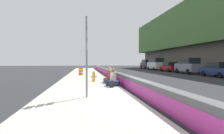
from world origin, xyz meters
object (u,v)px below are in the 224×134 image
object	(u,v)px
seated_person_rear	(109,77)
backpack	(112,84)
parked_car_midline	(170,67)
parked_car_fourth	(188,66)
parked_car_far	(156,64)
route_sign_post	(87,50)
seated_person_middle	(111,79)
parked_car_third	(218,69)
seated_person_foreground	(113,80)
fire_hydrant	(94,76)
parked_car_farther	(147,64)
construction_barrel	(81,71)

from	to	relation	value
seated_person_rear	backpack	xyz separation A→B (m)	(-3.18, 0.29, -0.18)
seated_person_rear	parked_car_midline	world-z (taller)	parked_car_midline
parked_car_fourth	parked_car_far	world-z (taller)	parked_car_far
route_sign_post	parked_car_fourth	distance (m)	22.59
parked_car_fourth	backpack	bearing A→B (deg)	136.36
seated_person_middle	parked_car_third	bearing A→B (deg)	-66.87
seated_person_foreground	parked_car_third	xyz separation A→B (m)	(6.99, -13.14, 0.36)
route_sign_post	fire_hydrant	xyz separation A→B (m)	(6.55, -0.62, -1.65)
route_sign_post	parked_car_fourth	bearing A→B (deg)	-41.13
backpack	parked_car_third	size ratio (longest dim) A/B	0.09
parked_car_midline	parked_car_fourth	bearing A→B (deg)	-179.15
seated_person_foreground	backpack	size ratio (longest dim) A/B	2.88
parked_car_third	parked_car_farther	xyz separation A→B (m)	(24.69, 0.03, 0.32)
route_sign_post	parked_car_third	bearing A→B (deg)	-53.88
seated_person_middle	parked_car_far	distance (m)	27.35
fire_hydrant	parked_car_far	distance (m)	26.85
route_sign_post	parked_car_farther	size ratio (longest dim) A/B	0.75
parked_car_midline	parked_car_farther	bearing A→B (deg)	-0.60
seated_person_middle	route_sign_post	bearing A→B (deg)	161.09
fire_hydrant	seated_person_middle	xyz separation A→B (m)	(-1.26, -1.19, -0.11)
seated_person_foreground	backpack	distance (m)	0.88
seated_person_middle	seated_person_rear	distance (m)	0.95
seated_person_middle	parked_car_fourth	world-z (taller)	parked_car_fourth
seated_person_rear	construction_barrel	world-z (taller)	seated_person_rear
fire_hydrant	construction_barrel	world-z (taller)	construction_barrel
construction_barrel	parked_car_third	bearing A→B (deg)	-103.08
seated_person_rear	parked_car_third	world-z (taller)	parked_car_third
construction_barrel	parked_car_midline	distance (m)	17.47
parked_car_farther	construction_barrel	bearing A→B (deg)	143.81
seated_person_rear	parked_car_third	distance (m)	13.88
parked_car_midline	seated_person_middle	bearing A→B (deg)	143.70
seated_person_middle	backpack	bearing A→B (deg)	173.46
construction_barrel	parked_car_far	distance (m)	21.33
seated_person_foreground	fire_hydrant	bearing A→B (deg)	23.66
parked_car_farther	route_sign_post	bearing A→B (deg)	157.29
parked_car_third	parked_car_far	xyz separation A→B (m)	(18.51, 0.23, 0.49)
backpack	construction_barrel	distance (m)	11.61
fire_hydrant	parked_car_third	distance (m)	14.95
construction_barrel	seated_person_foreground	bearing A→B (deg)	-167.62
fire_hydrant	construction_barrel	bearing A→B (deg)	8.33
route_sign_post	fire_hydrant	world-z (taller)	route_sign_post
seated_person_middle	parked_car_far	world-z (taller)	parked_car_far
parked_car_third	parked_car_far	bearing A→B (deg)	0.70
route_sign_post	parked_car_midline	bearing A→B (deg)	-32.78
seated_person_foreground	parked_car_third	distance (m)	14.89
seated_person_middle	parked_car_farther	bearing A→B (deg)	-23.35
fire_hydrant	construction_barrel	xyz separation A→B (m)	(7.94, 1.16, 0.03)
seated_person_rear	parked_car_midline	distance (m)	21.09
backpack	parked_car_far	xyz separation A→B (m)	(26.33, -13.14, 1.02)
route_sign_post	parked_car_third	world-z (taller)	route_sign_post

